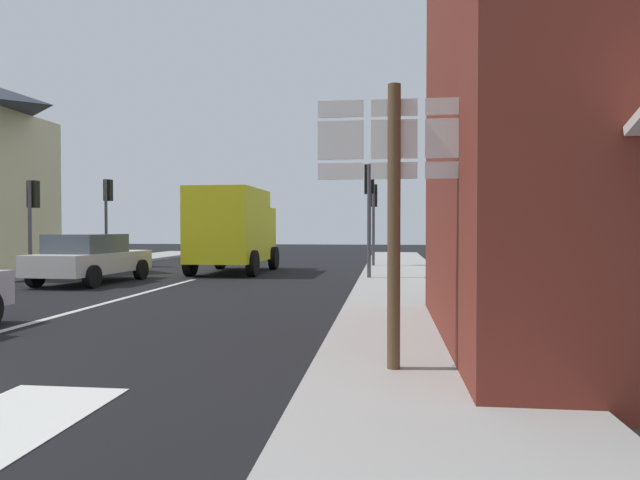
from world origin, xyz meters
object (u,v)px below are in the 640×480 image
(sedan_far, at_px, (90,258))
(traffic_light_far_right, at_px, (374,206))
(traffic_light_near_left, at_px, (32,206))
(route_sign_post, at_px, (394,196))
(traffic_light_far_left, at_px, (108,202))
(delivery_truck, at_px, (233,228))
(traffic_light_near_right, at_px, (369,195))

(sedan_far, distance_m, traffic_light_far_right, 10.99)
(traffic_light_near_left, relative_size, traffic_light_far_right, 0.95)
(traffic_light_near_left, bearing_deg, traffic_light_far_right, 25.85)
(route_sign_post, height_order, traffic_light_near_left, traffic_light_near_left)
(traffic_light_far_left, bearing_deg, delivery_truck, -21.63)
(delivery_truck, xyz_separation_m, traffic_light_near_left, (-6.11, -2.66, 0.74))
(sedan_far, bearing_deg, traffic_light_near_right, 10.33)
(delivery_truck, bearing_deg, traffic_light_near_left, -156.48)
(traffic_light_near_right, xyz_separation_m, traffic_light_far_left, (-11.18, 5.19, 0.07))
(route_sign_post, bearing_deg, sedan_far, 132.31)
(route_sign_post, height_order, traffic_light_near_right, traffic_light_near_right)
(delivery_truck, height_order, traffic_light_far_left, traffic_light_far_left)
(traffic_light_far_right, bearing_deg, sedan_far, -139.64)
(delivery_truck, height_order, traffic_light_near_left, traffic_light_near_left)
(sedan_far, xyz_separation_m, traffic_light_near_left, (-2.91, 1.61, 1.63))
(traffic_light_near_left, bearing_deg, route_sign_post, -43.95)
(sedan_far, height_order, traffic_light_near_left, traffic_light_near_left)
(traffic_light_far_left, bearing_deg, traffic_light_near_right, -24.90)
(sedan_far, relative_size, traffic_light_far_right, 1.26)
(traffic_light_far_right, relative_size, traffic_light_far_left, 0.92)
(route_sign_post, relative_size, traffic_light_near_right, 0.89)
(sedan_far, relative_size, traffic_light_near_left, 1.33)
(sedan_far, distance_m, traffic_light_far_left, 7.56)
(sedan_far, distance_m, route_sign_post, 13.25)
(sedan_far, relative_size, route_sign_post, 1.34)
(delivery_truck, height_order, traffic_light_near_right, traffic_light_near_right)
(delivery_truck, height_order, route_sign_post, route_sign_post)
(sedan_far, distance_m, traffic_light_near_left, 3.70)
(traffic_light_far_right, relative_size, traffic_light_near_right, 0.95)
(route_sign_post, distance_m, traffic_light_near_right, 11.30)
(sedan_far, height_order, traffic_light_near_right, traffic_light_near_right)
(sedan_far, xyz_separation_m, route_sign_post, (8.88, -9.76, 1.24))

